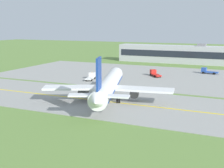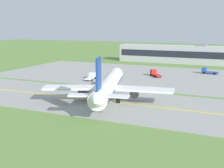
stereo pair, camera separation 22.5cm
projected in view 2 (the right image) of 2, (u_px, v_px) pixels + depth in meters
ground_plane at (110, 102)px, 74.02m from camera, size 500.00×500.00×0.00m
taxiway_strip at (110, 102)px, 74.01m from camera, size 240.00×28.00×0.10m
apron_pad at (183, 78)px, 107.66m from camera, size 140.00×52.00×0.10m
taxiway_centreline at (110, 102)px, 74.00m from camera, size 220.00×0.60×0.01m
airplane_lead at (109, 85)px, 74.17m from camera, size 31.87×38.86×12.70m
service_truck_baggage at (207, 71)px, 116.65m from camera, size 6.60×2.94×2.59m
service_truck_fuel at (155, 73)px, 111.02m from camera, size 5.66×6.23×2.59m
service_truck_catering at (91, 76)px, 104.21m from camera, size 3.31×6.68×2.59m
terminal_building at (177, 54)px, 149.77m from camera, size 59.73×8.97×10.02m
traffic_cone_near_edge at (87, 87)px, 91.43m from camera, size 0.44×0.44×0.60m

